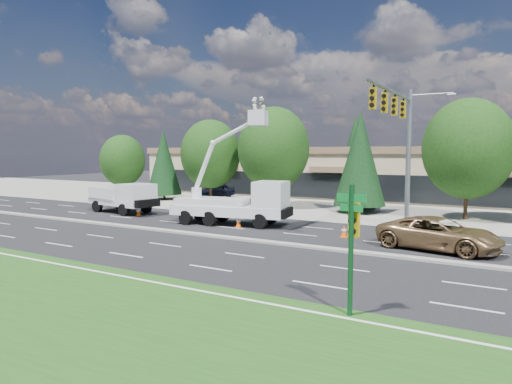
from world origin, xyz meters
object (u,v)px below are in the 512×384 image
Objects in this scene: utility_pickup at (125,201)px; minivan at (439,234)px; street_sign_pole at (352,236)px; signal_mast at (402,134)px; bucket_truck at (239,198)px.

utility_pickup is 24.40m from minivan.
minivan is at bearing 85.36° from street_sign_pole.
signal_mast reaches higher than minivan.
bucket_truck is at bearing 133.25° from street_sign_pole.
signal_mast reaches higher than bucket_truck.
street_sign_pole is at bearing -57.55° from bucket_truck.
minivan is (2.88, -4.24, -5.22)m from signal_mast.
bucket_truck is at bearing 93.52° from minivan.
utility_pickup is at bearing 150.14° from street_sign_pole.
bucket_truck is (-12.11, 12.88, -0.62)m from street_sign_pole.
minivan is (24.30, -2.22, -0.18)m from utility_pickup.
bucket_truck is 13.17m from minivan.
bucket_truck is at bearing -165.79° from signal_mast.
street_sign_pole reaches higher than utility_pickup.
signal_mast is 2.54× the size of street_sign_pole.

